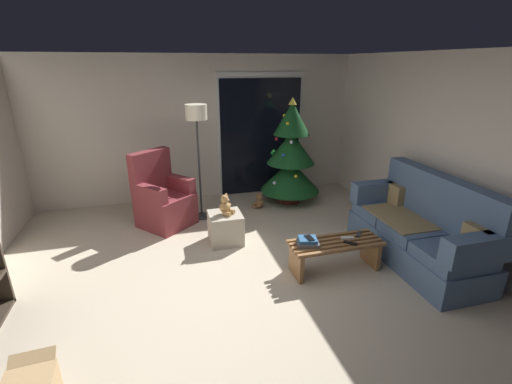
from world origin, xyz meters
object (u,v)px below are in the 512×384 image
couch (420,230)px  christmas_tree (291,157)px  remote_graphite (359,234)px  teddy_bear_chestnut_by_tree (259,202)px  armchair (163,200)px  floor_lamp (197,124)px  book_stack (308,242)px  remote_black (351,243)px  remote_white (348,238)px  teddy_bear_honey (226,206)px  coffee_table (335,251)px  cell_phone (309,238)px  ottoman (226,228)px

couch → christmas_tree: (-0.85, 2.30, 0.42)m
remote_graphite → teddy_bear_chestnut_by_tree: remote_graphite is taller
christmas_tree → armchair: (-2.19, -0.36, -0.41)m
remote_graphite → armchair: armchair is taller
couch → floor_lamp: 3.38m
couch → floor_lamp: (-2.45, 2.04, 1.11)m
floor_lamp → teddy_bear_chestnut_by_tree: bearing=5.3°
teddy_bear_chestnut_by_tree → book_stack: bearing=-90.4°
remote_graphite → teddy_bear_chestnut_by_tree: (-0.68, 2.00, -0.27)m
remote_black → remote_white: (0.03, 0.12, 0.00)m
remote_black → remote_white: size_ratio=1.00×
couch → floor_lamp: floor_lamp is taller
remote_graphite → teddy_bear_honey: bearing=-175.2°
christmas_tree → teddy_bear_chestnut_by_tree: (-0.62, -0.16, -0.70)m
couch → coffee_table: couch is taller
remote_graphite → cell_phone: 0.69m
book_stack → floor_lamp: 2.46m
coffee_table → armchair: 2.68m
coffee_table → book_stack: (-0.35, 0.01, 0.16)m
cell_phone → couch: bearing=-4.9°
coffee_table → remote_graphite: 0.38m
couch → armchair: size_ratio=1.73×
armchair → coffee_table: bearing=-44.5°
floor_lamp → ottoman: (0.21, -0.94, -1.30)m
remote_black → cell_phone: size_ratio=1.08×
remote_black → remote_graphite: bearing=177.4°
coffee_table → floor_lamp: floor_lamp is taller
remote_white → teddy_bear_honey: teddy_bear_honey is taller
remote_graphite → cell_phone: cell_phone is taller
remote_black → teddy_bear_honey: teddy_bear_honey is taller
cell_phone → ottoman: 1.32m
coffee_table → armchair: armchair is taller
couch → armchair: armchair is taller
armchair → teddy_bear_chestnut_by_tree: size_ratio=3.96×
cell_phone → teddy_bear_chestnut_by_tree: bearing=88.1°
couch → remote_graphite: couch is taller
remote_white → book_stack: (-0.52, -0.01, 0.03)m
remote_graphite → ottoman: ottoman is taller
book_stack → teddy_bear_honey: bearing=126.0°
couch → teddy_bear_chestnut_by_tree: (-1.46, 2.14, -0.28)m
remote_black → remote_white: same height
couch → teddy_bear_chestnut_by_tree: size_ratio=6.84×
couch → remote_graphite: 0.79m
christmas_tree → floor_lamp: bearing=-171.0°
remote_black → remote_white: 0.12m
remote_white → ottoman: bearing=63.8°
remote_black → teddy_bear_chestnut_by_tree: bearing=-120.1°
coffee_table → teddy_bear_honey: (-1.11, 1.05, 0.29)m
remote_graphite → book_stack: bearing=-136.1°
remote_white → ottoman: size_ratio=0.35×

